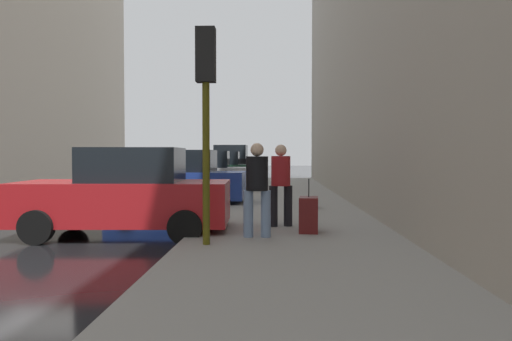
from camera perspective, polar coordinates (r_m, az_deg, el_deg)
The scene contains 13 objects.
ground_plane at distance 13.18m, azimuth -23.34°, elevation -5.51°, with size 120.00×120.00×0.00m, color black.
sidewalk at distance 11.91m, azimuth 3.86°, elevation -5.77°, with size 4.00×40.00×0.15m, color gray.
parked_red_hatchback at distance 10.38m, azimuth -14.65°, elevation -2.66°, with size 4.27×2.18×1.79m.
parked_blue_sedan at distance 15.85m, azimuth -8.76°, elevation -1.07°, with size 4.23×2.12×1.79m.
parked_silver_sedan at distance 20.70m, azimuth -6.20°, elevation -0.37°, with size 4.25×2.15×1.79m.
parked_dark_green_sedan at distance 26.69m, azimuth -4.32°, elevation 0.14°, with size 4.23×2.12×1.79m.
parked_black_suv at distance 32.62m, azimuth -3.15°, elevation 0.78°, with size 4.66×2.18×2.25m.
fire_hydrant at distance 19.00m, azimuth -1.47°, elevation -1.62°, with size 0.42×0.22×0.70m.
traffic_light at distance 8.41m, azimuth -5.75°, elevation 9.37°, with size 0.32×0.32×3.60m.
pedestrian_in_red_jacket at distance 10.42m, azimuth 2.85°, elevation -1.18°, with size 0.53×0.49×1.71m.
pedestrian_in_jeans at distance 9.04m, azimuth 0.12°, elevation -1.64°, with size 0.50×0.41×1.71m.
rolling_suitcase at distance 9.73m, azimuth 6.04°, elevation -5.03°, with size 0.41×0.59×1.04m.
duffel_bag at distance 14.10m, azimuth 6.38°, elevation -3.71°, with size 0.32×0.44×0.28m.
Camera 1 is at (5.64, -11.80, 1.66)m, focal length 35.00 mm.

